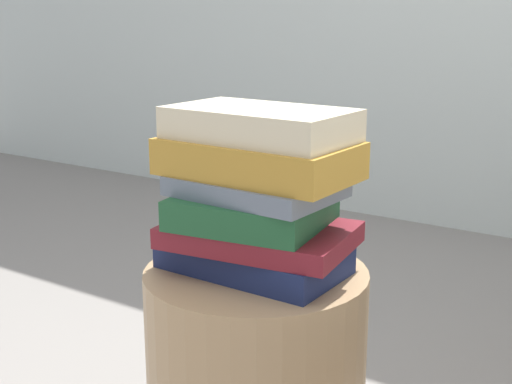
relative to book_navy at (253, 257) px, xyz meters
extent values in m
cube|color=#19234C|center=(0.00, 0.00, 0.00)|extent=(0.29, 0.17, 0.05)
cube|color=maroon|center=(0.01, 0.00, 0.04)|extent=(0.31, 0.22, 0.03)
cube|color=#1E512D|center=(0.00, 0.00, 0.08)|extent=(0.25, 0.23, 0.05)
cube|color=slate|center=(0.00, 0.00, 0.12)|extent=(0.26, 0.18, 0.03)
cube|color=#B7842D|center=(0.00, 0.01, 0.16)|extent=(0.30, 0.18, 0.06)
cube|color=beige|center=(0.01, 0.01, 0.21)|extent=(0.29, 0.17, 0.05)
camera|label=1|loc=(0.58, -0.88, 0.38)|focal=48.67mm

